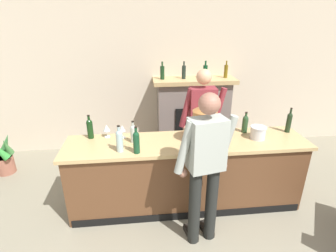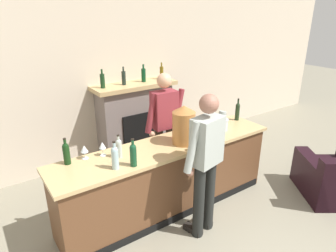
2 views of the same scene
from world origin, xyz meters
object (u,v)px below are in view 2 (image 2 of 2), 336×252
Objects in this scene: wine_glass_front_right at (84,149)px; wine_bottle_cabernet_heavy at (115,157)px; copper_dispenser at (184,125)px; person_bartender at (165,126)px; wine_bottle_rose_blush at (207,118)px; fireplace_stone at (135,120)px; wine_bottle_port_short at (237,111)px; armchair_black at (336,181)px; person_customer at (206,161)px; wine_bottle_burgundy_dark at (66,152)px; wine_bottle_chardonnay_pale at (133,154)px; ice_bucket_steel at (221,124)px; wine_bottle_riesling_slim at (119,147)px; wine_glass_front_left at (102,146)px.

wine_bottle_cabernet_heavy is at bearing -65.15° from wine_glass_front_right.
copper_dispenser is at bearing -14.41° from wine_glass_front_right.
wine_bottle_rose_blush is (0.50, -0.34, 0.12)m from person_bartender.
fireplace_stone is 1.80m from wine_bottle_port_short.
person_bartender is 1.33m from wine_bottle_cabernet_heavy.
copper_dispenser is at bearing -157.03° from wine_bottle_rose_blush.
fireplace_stone is 3.27m from armchair_black.
wine_bottle_burgundy_dark is (-1.28, 0.85, 0.12)m from person_customer.
wine_bottle_port_short is at bearing 8.03° from wine_bottle_cabernet_heavy.
fireplace_stone is at bearing 60.86° from wine_bottle_chardonnay_pale.
wine_bottle_burgundy_dark is (-1.51, -0.31, 0.13)m from person_bartender.
fireplace_stone is 2.14m from wine_bottle_burgundy_dark.
armchair_black is at bearing -45.99° from wine_bottle_rose_blush.
wine_bottle_rose_blush is (-1.31, 1.35, 0.82)m from armchair_black.
wine_bottle_chardonnay_pale is at bearing -172.02° from ice_bucket_steel.
wine_bottle_riesling_slim is at bearing 55.44° from wine_bottle_cabernet_heavy.
wine_glass_front_right is (-0.20, 0.05, -0.01)m from wine_glass_front_left.
wine_bottle_chardonnay_pale is (0.19, -0.06, -0.00)m from wine_bottle_cabernet_heavy.
fireplace_stone is 1.51m from wine_bottle_rose_blush.
wine_bottle_riesling_slim is at bearing -124.26° from fireplace_stone.
wine_bottle_rose_blush is at bearing -0.98° from wine_bottle_burgundy_dark.
wine_bottle_cabernet_heavy is at bearing -45.63° from wine_bottle_burgundy_dark.
person_customer is 1.00m from wine_bottle_cabernet_heavy.
wine_glass_front_right is (-1.08, 0.86, 0.10)m from person_customer.
wine_bottle_cabernet_heavy is (-1.11, -0.71, 0.13)m from person_bartender.
wine_bottle_chardonnay_pale reaches higher than wine_glass_front_right.
armchair_black is 3.63× the size of wine_bottle_port_short.
wine_bottle_port_short reaches higher than ice_bucket_steel.
person_customer is 0.81m from wine_bottle_chardonnay_pale.
person_bartender is 1.34m from wine_glass_front_right.
fireplace_stone is 2.17m from wine_bottle_cabernet_heavy.
copper_dispenser reaches higher than wine_glass_front_left.
wine_bottle_chardonnay_pale is at bearing -16.23° from wine_bottle_cabernet_heavy.
wine_bottle_riesling_slim is at bearing 156.56° from armchair_black.
armchair_black is at bearing -60.53° from wine_bottle_port_short.
wine_glass_front_right is at bearing 141.39° from person_customer.
wine_bottle_riesling_slim is (-1.06, -1.55, 0.37)m from fireplace_stone.
wine_bottle_cabernet_heavy is at bearing 163.77° from wine_bottle_chardonnay_pale.
copper_dispenser is at bearing -101.04° from person_bartender.
ice_bucket_steel is 2.12m from wine_bottle_burgundy_dark.
wine_glass_front_left reaches higher than ice_bucket_steel.
wine_bottle_riesling_slim is 0.99× the size of wine_bottle_rose_blush.
copper_dispenser is 1.57× the size of wine_bottle_cabernet_heavy.
person_bartender is 0.62m from wine_bottle_rose_blush.
wine_glass_front_right is (-2.38, 0.10, -0.03)m from wine_bottle_port_short.
copper_dispenser reaches higher than wine_bottle_cabernet_heavy.
wine_bottle_cabernet_heavy reaches higher than wine_bottle_rose_blush.
person_customer is at bearing -149.79° from wine_bottle_port_short.
copper_dispenser is 1.01m from wine_bottle_cabernet_heavy.
person_customer is at bearing -33.65° from wine_bottle_burgundy_dark.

